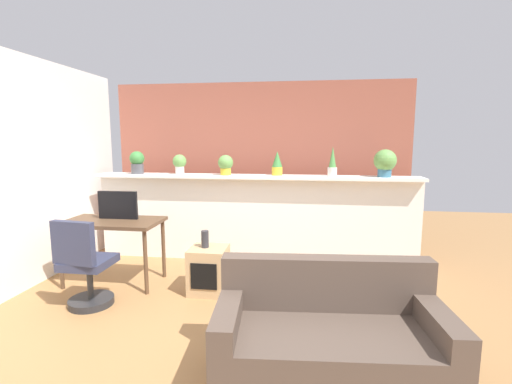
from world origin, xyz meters
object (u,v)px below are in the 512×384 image
object	(u,v)px
potted_plant_2	(226,164)
potted_plant_4	(332,163)
potted_plant_5	(385,162)
desk	(113,227)
office_chair	(85,270)
side_cube_shelf	(209,270)
vase_on_shelf	(205,239)
tv_monitor	(118,205)
potted_plant_1	(180,163)
potted_plant_3	(277,163)
potted_plant_0	(137,162)
couch	(329,340)

from	to	relation	value
potted_plant_2	potted_plant_4	world-z (taller)	potted_plant_4
potted_plant_5	desk	size ratio (longest dim) A/B	0.32
potted_plant_2	desk	size ratio (longest dim) A/B	0.25
office_chair	side_cube_shelf	bearing A→B (deg)	25.42
vase_on_shelf	office_chair	bearing A→B (deg)	-153.04
potted_plant_5	office_chair	xyz separation A→B (m)	(-3.15, -1.62, -1.00)
potted_plant_4	tv_monitor	distance (m)	2.69
tv_monitor	side_cube_shelf	world-z (taller)	tv_monitor
potted_plant_4	desk	size ratio (longest dim) A/B	0.35
potted_plant_2	potted_plant_5	size ratio (longest dim) A/B	0.77
potted_plant_4	desk	distance (m)	2.80
potted_plant_1	office_chair	distance (m)	1.96
potted_plant_3	desk	bearing A→B (deg)	-150.40
potted_plant_1	tv_monitor	size ratio (longest dim) A/B	0.58
tv_monitor	potted_plant_0	bearing A→B (deg)	100.79
tv_monitor	side_cube_shelf	xyz separation A→B (m)	(1.12, -0.19, -0.66)
potted_plant_0	potted_plant_4	distance (m)	2.67
potted_plant_2	desk	bearing A→B (deg)	-139.41
potted_plant_4	office_chair	size ratio (longest dim) A/B	0.43
potted_plant_4	desk	world-z (taller)	potted_plant_4
desk	couch	world-z (taller)	couch
potted_plant_0	potted_plant_1	xyz separation A→B (m)	(0.59, 0.06, -0.01)
potted_plant_0	office_chair	xyz separation A→B (m)	(0.18, -1.60, -0.97)
potted_plant_2	office_chair	bearing A→B (deg)	-124.01
desk	vase_on_shelf	distance (m)	1.13
potted_plant_3	couch	world-z (taller)	potted_plant_3
couch	potted_plant_3	bearing A→B (deg)	102.97
potted_plant_4	tv_monitor	world-z (taller)	potted_plant_4
potted_plant_3	desk	distance (m)	2.20
potted_plant_1	potted_plant_5	distance (m)	2.73
potted_plant_5	couch	size ratio (longest dim) A/B	0.22
potted_plant_0	potted_plant_3	bearing A→B (deg)	1.93
office_chair	potted_plant_5	bearing A→B (deg)	27.29
desk	side_cube_shelf	distance (m)	1.23
potted_plant_4	side_cube_shelf	world-z (taller)	potted_plant_4
couch	potted_plant_4	bearing A→B (deg)	86.25
potted_plant_0	potted_plant_4	xyz separation A→B (m)	(2.67, -0.00, 0.00)
potted_plant_1	desk	bearing A→B (deg)	-114.23
potted_plant_1	office_chair	bearing A→B (deg)	-104.04
couch	office_chair	bearing A→B (deg)	161.39
potted_plant_2	tv_monitor	bearing A→B (deg)	-140.95
desk	vase_on_shelf	world-z (taller)	desk
potted_plant_4	office_chair	world-z (taller)	potted_plant_4
tv_monitor	vase_on_shelf	size ratio (longest dim) A/B	2.52
desk	tv_monitor	size ratio (longest dim) A/B	2.34
potted_plant_0	tv_monitor	size ratio (longest dim) A/B	0.67
potted_plant_1	desk	xyz separation A→B (m)	(-0.46, -1.02, -0.68)
potted_plant_5	potted_plant_2	bearing A→B (deg)	-179.30
potted_plant_1	vase_on_shelf	xyz separation A→B (m)	(0.66, -1.11, -0.75)
potted_plant_1	side_cube_shelf	world-z (taller)	potted_plant_1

